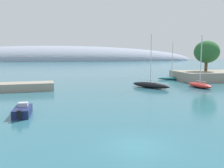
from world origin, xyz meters
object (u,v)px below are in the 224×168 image
Objects in this scene: sailboat_black_mid_mooring at (150,85)px; motorboat_navy_alongside_breakwater at (23,111)px; sailboat_teal_near_shore at (172,78)px; tree_clump_shore at (207,52)px; sailboat_red_outer_mooring at (200,85)px.

motorboat_navy_alongside_breakwater is (-19.69, -17.41, -0.12)m from sailboat_black_mid_mooring.
sailboat_teal_near_shore is 16.44m from sailboat_black_mid_mooring.
sailboat_teal_near_shore is at bearing -47.81° from motorboat_navy_alongside_breakwater.
motorboat_navy_alongside_breakwater is (-29.66, -30.48, 0.01)m from sailboat_teal_near_shore.
sailboat_teal_near_shore is at bearing 105.19° from sailboat_black_mid_mooring.
sailboat_teal_near_shore reaches higher than motorboat_navy_alongside_breakwater.
motorboat_navy_alongside_breakwater is (-38.05, -29.08, -6.52)m from tree_clump_shore.
tree_clump_shore is 10.73m from sailboat_teal_near_shore.
sailboat_red_outer_mooring is at bearing -64.48° from motorboat_navy_alongside_breakwater.
tree_clump_shore is 16.80m from sailboat_red_outer_mooring.
tree_clump_shore is at bearing -44.55° from sailboat_red_outer_mooring.
sailboat_black_mid_mooring reaches higher than sailboat_teal_near_shore.
sailboat_black_mid_mooring reaches higher than tree_clump_shore.
motorboat_navy_alongside_breakwater is at bearing -142.61° from tree_clump_shore.
sailboat_red_outer_mooring is (-8.81, -12.79, -6.42)m from tree_clump_shore.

